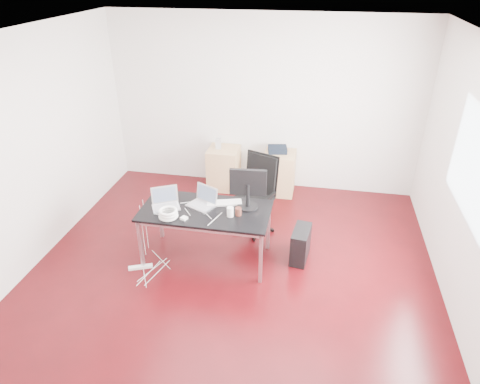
% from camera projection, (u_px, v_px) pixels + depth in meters
% --- Properties ---
extents(room_shell, '(5.00, 5.00, 5.00)m').
position_uv_depth(room_shell, '(234.00, 171.00, 4.68)').
color(room_shell, '#340509').
rests_on(room_shell, ground).
extents(desk, '(1.60, 0.80, 0.73)m').
position_uv_depth(desk, '(206.00, 213.00, 5.30)').
color(desk, black).
rests_on(desk, ground).
extents(office_chair, '(0.62, 0.64, 1.08)m').
position_uv_depth(office_chair, '(256.00, 190.00, 5.98)').
color(office_chair, black).
rests_on(office_chair, ground).
extents(filing_cabinet_left, '(0.50, 0.50, 0.70)m').
position_uv_depth(filing_cabinet_left, '(224.00, 168.00, 7.21)').
color(filing_cabinet_left, tan).
rests_on(filing_cabinet_left, ground).
extents(filing_cabinet_right, '(0.50, 0.50, 0.70)m').
position_uv_depth(filing_cabinet_right, '(279.00, 173.00, 7.05)').
color(filing_cabinet_right, tan).
rests_on(filing_cabinet_right, ground).
extents(pc_tower, '(0.25, 0.47, 0.44)m').
position_uv_depth(pc_tower, '(301.00, 244.00, 5.50)').
color(pc_tower, black).
rests_on(pc_tower, ground).
extents(wastebasket, '(0.29, 0.29, 0.28)m').
position_uv_depth(wastebasket, '(246.00, 190.00, 6.96)').
color(wastebasket, black).
rests_on(wastebasket, ground).
extents(power_strip, '(0.30, 0.17, 0.04)m').
position_uv_depth(power_strip, '(141.00, 267.00, 5.41)').
color(power_strip, white).
rests_on(power_strip, ground).
extents(laptop_left, '(0.41, 0.38, 0.23)m').
position_uv_depth(laptop_left, '(165.00, 202.00, 5.32)').
color(laptop_left, silver).
rests_on(laptop_left, desk).
extents(laptop_right, '(0.41, 0.37, 0.23)m').
position_uv_depth(laptop_right, '(203.00, 201.00, 5.35)').
color(laptop_right, silver).
rests_on(laptop_right, desk).
extents(monitor, '(0.45, 0.26, 0.51)m').
position_uv_depth(monitor, '(248.00, 187.00, 5.20)').
color(monitor, black).
rests_on(monitor, desk).
extents(keyboard, '(0.46, 0.26, 0.02)m').
position_uv_depth(keyboard, '(224.00, 203.00, 5.40)').
color(keyboard, white).
rests_on(keyboard, desk).
extents(cup_white, '(0.09, 0.09, 0.12)m').
position_uv_depth(cup_white, '(230.00, 212.00, 5.11)').
color(cup_white, white).
rests_on(cup_white, desk).
extents(cup_brown, '(0.10, 0.10, 0.10)m').
position_uv_depth(cup_brown, '(238.00, 212.00, 5.14)').
color(cup_brown, '#52261C').
rests_on(cup_brown, desk).
extents(cable_coil, '(0.24, 0.24, 0.11)m').
position_uv_depth(cable_coil, '(168.00, 214.00, 5.09)').
color(cable_coil, white).
rests_on(cable_coil, desk).
extents(power_adapter, '(0.09, 0.09, 0.03)m').
position_uv_depth(power_adapter, '(184.00, 218.00, 5.07)').
color(power_adapter, white).
rests_on(power_adapter, desk).
extents(speaker, '(0.10, 0.09, 0.18)m').
position_uv_depth(speaker, '(218.00, 143.00, 7.01)').
color(speaker, '#9E9E9E').
rests_on(speaker, filing_cabinet_left).
extents(navy_garment, '(0.34, 0.29, 0.09)m').
position_uv_depth(navy_garment, '(277.00, 149.00, 6.91)').
color(navy_garment, black).
rests_on(navy_garment, filing_cabinet_right).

